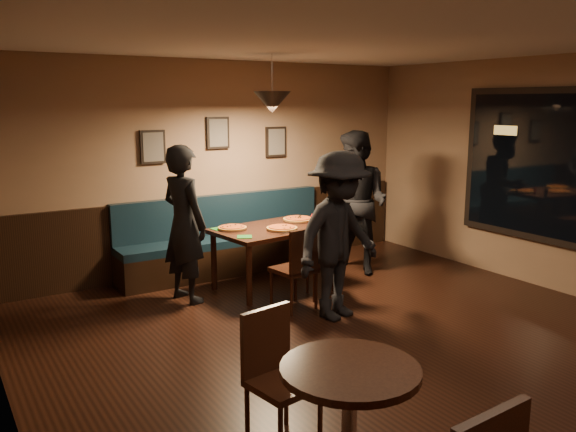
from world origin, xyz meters
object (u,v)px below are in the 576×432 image
object	(u,v)px
tabasco_bottle	(312,219)
cafe_chair_far	(283,381)
diner_left	(184,224)
diner_front	(339,236)
chair_near_left	(294,268)
diner_right	(357,203)
soda_glass	(328,221)
dining_table	(273,257)
booth_bench	(229,236)
chair_near_right	(324,262)

from	to	relation	value
tabasco_bottle	cafe_chair_far	size ratio (longest dim) A/B	0.15
diner_left	diner_front	size ratio (longest dim) A/B	1.02
chair_near_left	diner_right	bearing A→B (deg)	19.31
soda_glass	dining_table	bearing A→B (deg)	150.32
booth_bench	soda_glass	world-z (taller)	booth_bench
dining_table	diner_front	bearing A→B (deg)	-94.79
chair_near_right	diner_right	distance (m)	1.24
diner_right	soda_glass	size ratio (longest dim) A/B	14.09
diner_right	cafe_chair_far	xyz separation A→B (m)	(-2.95, -2.92, -0.49)
booth_bench	diner_front	world-z (taller)	diner_front
chair_near_right	cafe_chair_far	distance (m)	3.06
diner_left	diner_right	bearing A→B (deg)	-108.33
diner_left	cafe_chair_far	distance (m)	3.16
soda_glass	chair_near_left	bearing A→B (deg)	-150.52
booth_bench	cafe_chair_far	bearing A→B (deg)	-111.58
chair_near_left	cafe_chair_far	bearing A→B (deg)	-131.66
dining_table	chair_near_left	bearing A→B (deg)	-111.21
diner_right	tabasco_bottle	size ratio (longest dim) A/B	14.30
booth_bench	chair_near_right	bearing A→B (deg)	-72.11
diner_right	diner_front	world-z (taller)	diner_right
booth_bench	soda_glass	bearing A→B (deg)	-57.33
diner_left	diner_front	xyz separation A→B (m)	(1.15, -1.37, -0.01)
chair_near_right	diner_front	size ratio (longest dim) A/B	0.48
chair_near_left	diner_left	world-z (taller)	diner_left
diner_left	soda_glass	distance (m)	1.75
dining_table	diner_left	size ratio (longest dim) A/B	0.78
soda_glass	tabasco_bottle	distance (m)	0.26
chair_near_left	tabasco_bottle	size ratio (longest dim) A/B	7.02
dining_table	diner_left	distance (m)	1.22
booth_bench	diner_front	size ratio (longest dim) A/B	1.70
chair_near_right	soda_glass	distance (m)	0.58
chair_near_left	cafe_chair_far	size ratio (longest dim) A/B	1.02
diner_front	cafe_chair_far	size ratio (longest dim) A/B	1.94
dining_table	cafe_chair_far	bearing A→B (deg)	-126.46
chair_near_left	diner_front	world-z (taller)	diner_front
dining_table	chair_near_left	size ratio (longest dim) A/B	1.51
chair_near_left	diner_front	distance (m)	0.68
dining_table	soda_glass	xyz separation A→B (m)	(0.59, -0.34, 0.44)
booth_bench	cafe_chair_far	xyz separation A→B (m)	(-1.51, -3.82, -0.05)
cafe_chair_far	chair_near_left	bearing A→B (deg)	-132.97
diner_left	diner_front	world-z (taller)	diner_left
booth_bench	tabasco_bottle	xyz separation A→B (m)	(0.70, -0.94, 0.32)
chair_near_left	diner_right	world-z (taller)	diner_right
booth_bench	diner_left	size ratio (longest dim) A/B	1.67
booth_bench	soda_glass	size ratio (longest dim) A/B	22.35
soda_glass	cafe_chair_far	size ratio (longest dim) A/B	0.15
diner_right	tabasco_bottle	bearing A→B (deg)	-103.56
chair_near_right	soda_glass	world-z (taller)	soda_glass
booth_bench	diner_left	xyz separation A→B (m)	(-0.93, -0.75, 0.40)
chair_near_left	diner_front	xyz separation A→B (m)	(0.25, -0.48, 0.42)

